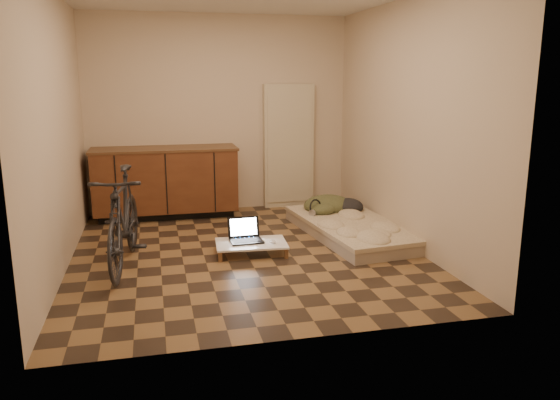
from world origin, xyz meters
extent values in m
cube|color=brown|center=(0.00, 0.00, 0.00)|extent=(3.50, 4.00, 0.00)
cube|color=beige|center=(0.00, 2.00, 1.30)|extent=(3.50, 0.00, 2.60)
cube|color=beige|center=(0.00, -2.00, 1.30)|extent=(3.50, 0.00, 2.60)
cube|color=beige|center=(-1.75, 0.00, 1.30)|extent=(0.00, 4.00, 2.60)
cube|color=beige|center=(1.75, 0.00, 1.30)|extent=(0.00, 4.00, 2.60)
cube|color=black|center=(-0.75, 1.74, 0.05)|extent=(1.70, 0.48, 0.10)
cube|color=#472314|center=(-0.75, 1.70, 0.49)|extent=(1.80, 0.60, 0.78)
cube|color=#51341D|center=(-0.75, 1.70, 0.90)|extent=(1.84, 0.62, 0.03)
cube|color=beige|center=(0.95, 1.94, 0.85)|extent=(0.70, 0.10, 1.70)
imported|color=black|center=(-1.20, -0.18, 0.52)|extent=(0.66, 1.67, 1.05)
cube|color=tan|center=(1.30, 0.34, 0.06)|extent=(1.12, 2.01, 0.12)
cube|color=beige|center=(1.30, 0.34, 0.14)|extent=(1.14, 2.03, 0.05)
cube|color=brown|center=(-0.30, -0.24, 0.05)|extent=(0.04, 0.04, 0.10)
cube|color=brown|center=(-0.27, 0.17, 0.05)|extent=(0.04, 0.04, 0.10)
cube|color=brown|center=(0.37, -0.29, 0.05)|extent=(0.04, 0.04, 0.10)
cube|color=brown|center=(0.40, 0.12, 0.05)|extent=(0.04, 0.04, 0.10)
cube|color=white|center=(0.05, -0.06, 0.11)|extent=(0.76, 0.52, 0.02)
cube|color=black|center=(0.01, -0.03, 0.13)|extent=(0.34, 0.25, 0.02)
cube|color=black|center=(0.00, 0.12, 0.24)|extent=(0.33, 0.08, 0.21)
cube|color=white|center=(0.00, 0.12, 0.24)|extent=(0.28, 0.06, 0.17)
ellipsoid|color=silver|center=(0.26, -0.14, 0.14)|extent=(0.07, 0.10, 0.03)
camera|label=1|loc=(-0.90, -5.39, 1.79)|focal=35.00mm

